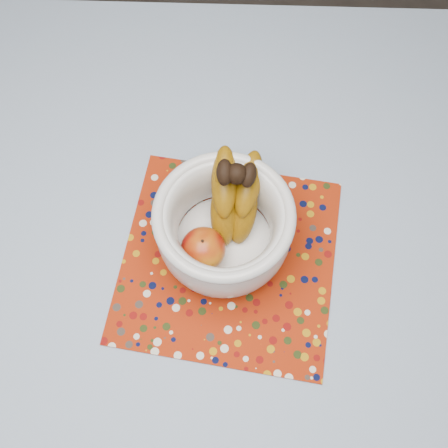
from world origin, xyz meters
The scene contains 4 objects.
table centered at (0.00, 0.00, 0.67)m, with size 1.20×1.20×0.75m.
tablecloth centered at (0.00, 0.00, 0.76)m, with size 1.32×1.32×0.01m, color slate.
placemat centered at (0.11, 0.04, 0.76)m, with size 0.38×0.38×0.00m, color #912007.
fruit_bowl centered at (0.10, 0.08, 0.85)m, with size 0.23×0.25×0.19m.
Camera 1 is at (0.11, -0.28, 1.65)m, focal length 42.00 mm.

